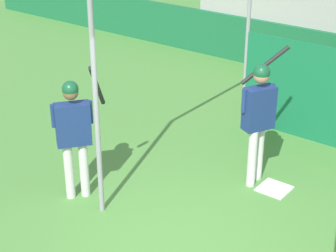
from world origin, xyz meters
name	(u,v)px	position (x,y,z in m)	size (l,w,h in m)	color
ground_plane	(173,250)	(0.00, 0.00, 0.00)	(60.00, 60.00, 0.00)	#477F38
batting_cage	(320,79)	(0.35, 3.25, 1.39)	(3.41, 3.88, 3.21)	gray
home_plate	(274,189)	(0.32, 2.06, 0.01)	(0.44, 0.44, 0.02)	white
player_batter	(259,112)	(-0.03, 2.07, 1.14)	(0.59, 0.93, 2.00)	silver
player_waiting	(74,129)	(-1.84, 0.17, 1.08)	(0.60, 0.79, 2.03)	silver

